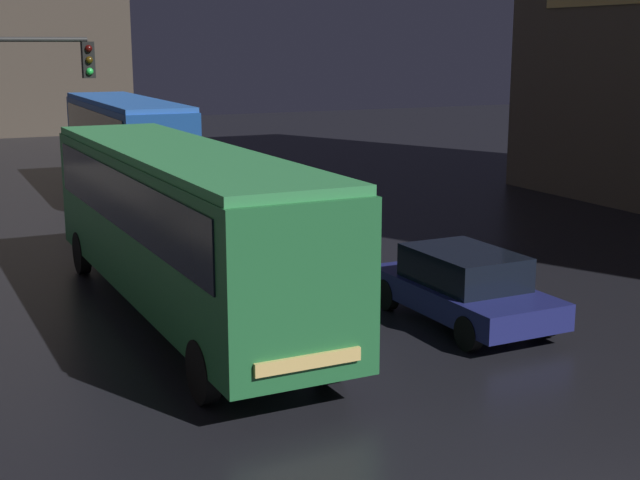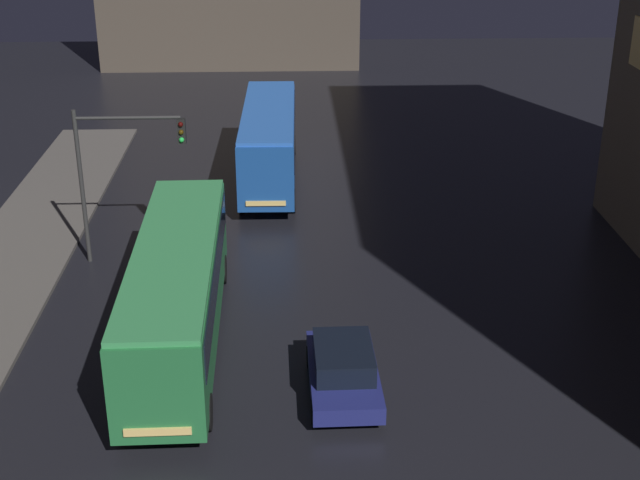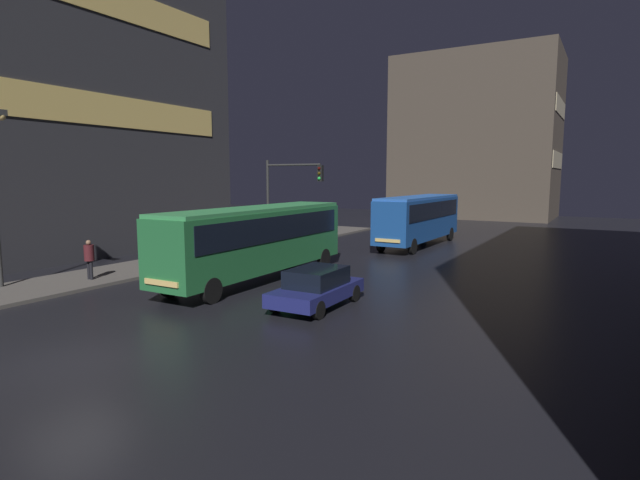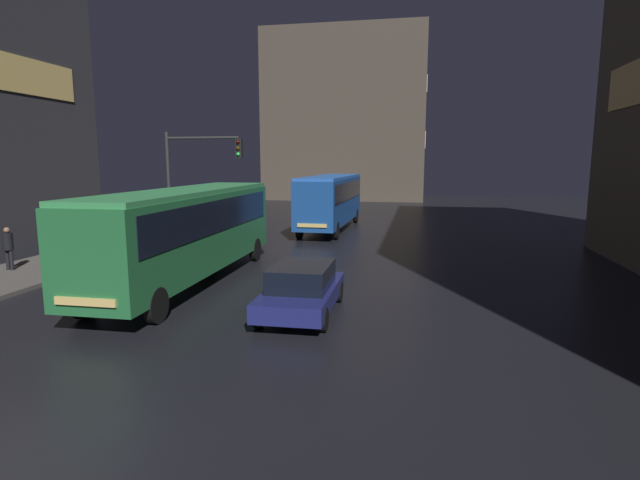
{
  "view_description": "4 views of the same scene",
  "coord_description": "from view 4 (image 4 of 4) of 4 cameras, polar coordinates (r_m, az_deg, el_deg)",
  "views": [
    {
      "loc": [
        -7.09,
        -5.98,
        5.36
      ],
      "look_at": [
        0.6,
        10.11,
        1.42
      ],
      "focal_mm": 50.0,
      "sensor_mm": 36.0,
      "label": 1
    },
    {
      "loc": [
        1.18,
        -13.35,
        13.89
      ],
      "look_at": [
        2.2,
        12.98,
        2.48
      ],
      "focal_mm": 50.0,
      "sensor_mm": 36.0,
      "label": 2
    },
    {
      "loc": [
        11.82,
        -7.52,
        4.76
      ],
      "look_at": [
        1.67,
        9.86,
        2.21
      ],
      "focal_mm": 28.0,
      "sensor_mm": 36.0,
      "label": 3
    },
    {
      "loc": [
        5.88,
        -5.62,
        4.36
      ],
      "look_at": [
        2.0,
        13.92,
        1.21
      ],
      "focal_mm": 28.0,
      "sensor_mm": 36.0,
      "label": 4
    }
  ],
  "objects": [
    {
      "name": "sidewalk_left",
      "position": [
        21.99,
        -31.77,
        -3.61
      ],
      "size": [
        4.0,
        48.0,
        0.15
      ],
      "color": "#56514C",
      "rests_on": "ground"
    },
    {
      "name": "car_taxi",
      "position": [
        14.39,
        -2.09,
        -5.57
      ],
      "size": [
        1.99,
        4.24,
        1.45
      ],
      "rotation": [
        0.0,
        0.0,
        3.16
      ],
      "color": "navy",
      "rests_on": "ground"
    },
    {
      "name": "bus_far",
      "position": [
        31.88,
        1.25,
        4.97
      ],
      "size": [
        2.53,
        10.78,
        3.45
      ],
      "rotation": [
        0.0,
        0.0,
        3.13
      ],
      "color": "#194793",
      "rests_on": "ground"
    },
    {
      "name": "bus_near",
      "position": [
        18.33,
        -14.94,
        1.56
      ],
      "size": [
        2.59,
        11.67,
        3.39
      ],
      "rotation": [
        0.0,
        0.0,
        3.16
      ],
      "color": "#236B38",
      "rests_on": "ground"
    },
    {
      "name": "building_far_backdrop",
      "position": [
        60.92,
        3.23,
        13.7
      ],
      "size": [
        18.07,
        12.0,
        18.75
      ],
      "color": "#4C4238",
      "rests_on": "ground"
    },
    {
      "name": "traffic_light_main",
      "position": [
        25.09,
        -14.1,
        7.84
      ],
      "size": [
        3.92,
        0.35,
        5.77
      ],
      "color": "#2D2D2D",
      "rests_on": "ground"
    },
    {
      "name": "pedestrian_near",
      "position": [
        22.87,
        -32.07,
        -0.47
      ],
      "size": [
        0.46,
        0.46,
        1.69
      ],
      "rotation": [
        0.0,
        0.0,
        2.84
      ],
      "color": "black",
      "rests_on": "sidewalk_left"
    }
  ]
}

